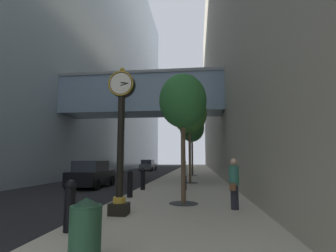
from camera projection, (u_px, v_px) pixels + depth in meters
ground_plane at (166, 176)px, 27.80m from camera, size 110.00×110.00×0.00m
sidewalk_right at (192, 174)px, 30.45m from camera, size 5.52×80.00×0.14m
building_block_left at (81, 29)px, 34.55m from camera, size 22.48×80.00×38.73m
building_block_right at (249, 34)px, 31.84m from camera, size 9.00×80.00×34.71m
street_clock at (121, 131)px, 8.04m from camera, size 0.84×0.55×4.64m
bollard_second at (70, 204)px, 6.00m from camera, size 0.26×0.26×1.20m
bollard_fourth at (130, 183)px, 11.34m from camera, size 0.26×0.26×1.20m
bollard_fifth at (143, 178)px, 14.01m from camera, size 0.26×0.26×1.20m
street_tree_near at (183, 102)px, 10.13m from camera, size 1.88×1.88×5.06m
street_tree_mid_near at (189, 114)px, 18.60m from camera, size 2.55×2.55×6.46m
street_tree_mid_far at (192, 128)px, 26.94m from camera, size 2.59×2.59×6.43m
trash_bin at (85, 229)px, 4.18m from camera, size 0.53×0.53×1.05m
pedestrian_walking at (234, 182)px, 8.64m from camera, size 0.44×0.52×1.70m
pedestrian_by_clock at (184, 174)px, 14.13m from camera, size 0.42×0.42×1.60m
car_black_near at (92, 175)px, 16.35m from camera, size 2.04×4.14×1.70m
car_grey_mid at (148, 165)px, 39.71m from camera, size 2.19×4.32×1.70m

